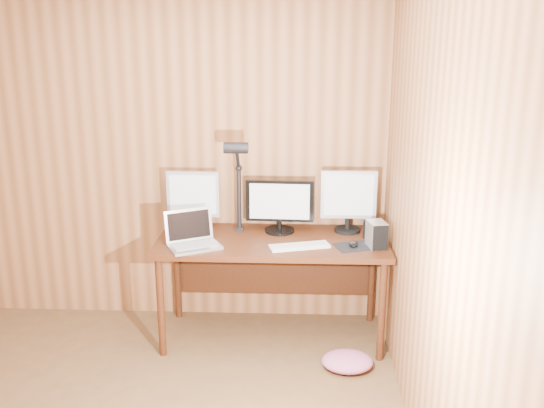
# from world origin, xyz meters

# --- Properties ---
(room_shell) EXTENTS (4.00, 4.00, 4.00)m
(room_shell) POSITION_xyz_m (0.00, 0.00, 1.25)
(room_shell) COLOR brown
(room_shell) RESTS_ON ground
(desk) EXTENTS (1.60, 0.70, 0.75)m
(desk) POSITION_xyz_m (0.93, 1.70, 0.63)
(desk) COLOR #411D0D
(desk) RESTS_ON floor
(monitor_center) EXTENTS (0.49, 0.21, 0.38)m
(monitor_center) POSITION_xyz_m (0.98, 1.80, 0.95)
(monitor_center) COLOR black
(monitor_center) RESTS_ON desk
(monitor_left) EXTENTS (0.38, 0.18, 0.43)m
(monitor_left) POSITION_xyz_m (0.35, 1.83, 0.98)
(monitor_left) COLOR black
(monitor_left) RESTS_ON desk
(monitor_right) EXTENTS (0.40, 0.19, 0.45)m
(monitor_right) POSITION_xyz_m (1.47, 1.83, 0.99)
(monitor_right) COLOR black
(monitor_right) RESTS_ON desk
(laptop) EXTENTS (0.41, 0.38, 0.24)m
(laptop) POSITION_xyz_m (0.39, 1.48, 0.81)
(laptop) COLOR silver
(laptop) RESTS_ON desk
(keyboard) EXTENTS (0.42, 0.23, 0.02)m
(keyboard) POSITION_xyz_m (1.12, 1.47, 0.76)
(keyboard) COLOR white
(keyboard) RESTS_ON desk
(mousepad) EXTENTS (0.28, 0.25, 0.00)m
(mousepad) POSITION_xyz_m (1.48, 1.50, 0.75)
(mousepad) COLOR black
(mousepad) RESTS_ON desk
(mouse) EXTENTS (0.09, 0.12, 0.04)m
(mouse) POSITION_xyz_m (1.48, 1.50, 0.77)
(mouse) COLOR black
(mouse) RESTS_ON mousepad
(hard_drive) EXTENTS (0.14, 0.18, 0.18)m
(hard_drive) POSITION_xyz_m (1.63, 1.51, 0.84)
(hard_drive) COLOR silver
(hard_drive) RESTS_ON desk
(phone) EXTENTS (0.07, 0.11, 0.01)m
(phone) POSITION_xyz_m (1.07, 1.47, 0.76)
(phone) COLOR silver
(phone) RESTS_ON desk
(speaker) EXTENTS (0.05, 0.05, 0.13)m
(speaker) POSITION_xyz_m (1.59, 1.69, 0.81)
(speaker) COLOR black
(speaker) RESTS_ON desk
(desk_lamp) EXTENTS (0.16, 0.24, 0.72)m
(desk_lamp) POSITION_xyz_m (0.68, 1.74, 1.20)
(desk_lamp) COLOR black
(desk_lamp) RESTS_ON desk
(fabric_pile) EXTENTS (0.40, 0.36, 0.11)m
(fabric_pile) POSITION_xyz_m (1.44, 1.21, 0.05)
(fabric_pile) COLOR #BF5C88
(fabric_pile) RESTS_ON floor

